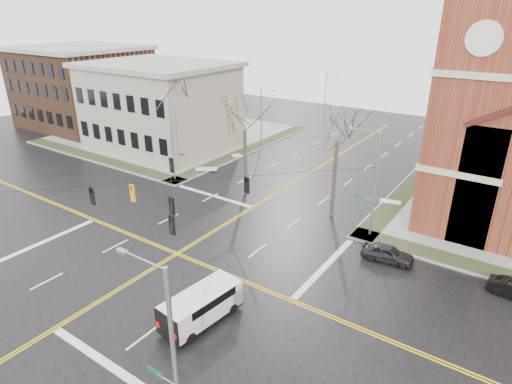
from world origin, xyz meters
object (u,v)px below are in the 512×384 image
Objects in this scene: streetlight_north_a at (262,115)px; signal_pole_ne at (374,182)px; signal_pole_nw at (173,138)px; cargo_van at (204,303)px; tree_ne at (337,136)px; tree_nw_near at (245,125)px; parked_car_a at (387,253)px; signal_pole_se at (171,354)px; streetlight_north_b at (326,94)px; tree_nw_far at (173,101)px.

signal_pole_ne is at bearing -36.90° from streetlight_north_a.
cargo_van is (18.26, -16.16, -3.74)m from signal_pole_nw.
tree_nw_near is at bearing -177.32° from tree_ne.
signal_pole_ne is 2.30× the size of parked_car_a.
signal_pole_ne and signal_pole_se have the same top height.
streetlight_north_b is 0.79× the size of tree_nw_near.
signal_pole_nw is at bearing 134.55° from signal_pole_se.
streetlight_north_b reaches higher than cargo_van.
parked_car_a is (24.69, -39.59, -3.80)m from streetlight_north_b.
signal_pole_nw is 1.12× the size of streetlight_north_a.
signal_pole_ne and signal_pole_nw have the same top height.
streetlight_north_b is at bearing 115.06° from cargo_van.
signal_pole_ne is at bearing -5.75° from tree_nw_near.
tree_nw_far is at bearing 177.56° from tree_ne.
streetlight_north_b is at bearing 121.05° from signal_pole_ne.
signal_pole_se is at bearing -80.26° from tree_ne.
cargo_van is at bearing 145.03° from parked_car_a.
signal_pole_nw is 1.62× the size of cargo_van.
streetlight_north_a is at bearing 119.09° from signal_pole_se.
streetlight_north_b is 0.70× the size of tree_nw_far.
signal_pole_ne is 1.62× the size of cargo_van.
tree_nw_far is 1.13× the size of tree_nw_near.
signal_pole_ne reaches higher than streetlight_north_b.
signal_pole_se is 2.30× the size of parked_car_a.
signal_pole_se is 1.62× the size of cargo_van.
tree_nw_near is (-13.95, 24.41, 2.36)m from signal_pole_se.
tree_nw_far is at bearing -102.57° from streetlight_north_a.
cargo_van is (17.59, -52.66, -3.26)m from streetlight_north_b.
signal_pole_ne is at bearing -23.55° from tree_ne.
tree_ne is (-4.27, 24.86, 2.68)m from signal_pole_se.
signal_pole_nw is 4.90m from tree_nw_far.
tree_nw_near is (8.02, -15.09, 2.84)m from streetlight_north_a.
tree_ne reaches higher than signal_pole_nw.
tree_ne is at bearing 96.22° from cargo_van.
parked_car_a is at bearing -11.88° from tree_nw_far.
signal_pole_nw is at bearing -92.32° from streetlight_north_a.
tree_ne is (17.71, -34.64, 3.16)m from streetlight_north_b.
cargo_van is 0.53× the size of tree_ne.
tree_ne is (17.71, -14.64, 3.16)m from streetlight_north_a.
signal_pole_se is at bearing -90.00° from signal_pole_ne.
tree_nw_near reaches higher than signal_pole_se.
signal_pole_ne is at bearing 34.83° from parked_car_a.
tree_ne reaches higher than cargo_van.
streetlight_north_a is 0.76× the size of tree_ne.
streetlight_north_b is at bearing 110.27° from signal_pole_se.
signal_pole_ne is at bearing -58.95° from streetlight_north_b.
streetlight_north_a is 0.70× the size of tree_nw_far.
tree_nw_near is (8.69, 1.41, 2.36)m from signal_pole_nw.
tree_nw_far reaches higher than streetlight_north_a.
tree_nw_far reaches higher than tree_nw_near.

